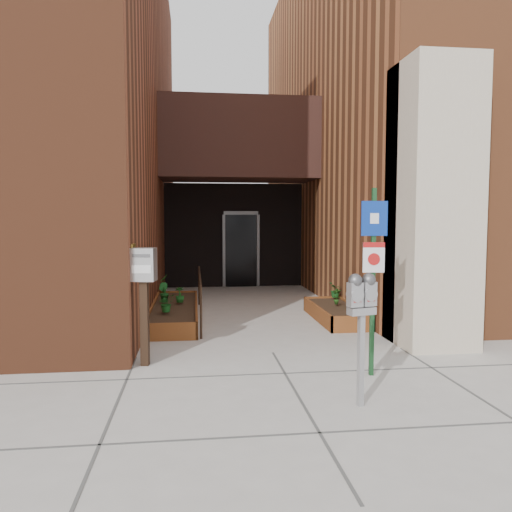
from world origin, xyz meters
name	(u,v)px	position (x,y,z in m)	size (l,w,h in m)	color
ground	(273,353)	(0.00, 0.00, 0.00)	(80.00, 80.00, 0.00)	#9E9991
architecture	(228,111)	(-0.18, 6.89, 4.98)	(20.00, 14.60, 10.00)	brown
planter_left	(175,312)	(-1.55, 2.70, 0.13)	(0.90, 3.60, 0.30)	maroon
planter_right	(336,313)	(1.60, 2.20, 0.13)	(0.80, 2.20, 0.30)	maroon
handrail	(200,282)	(-1.05, 2.65, 0.75)	(0.04, 3.34, 0.90)	black
parking_meter	(362,304)	(0.60, -2.19, 1.10)	(0.33, 0.19, 1.43)	#A2A2A5
sign_post	(373,261)	(1.08, -1.20, 1.46)	(0.32, 0.09, 2.38)	#163D1D
payment_dropbox	(144,281)	(-1.83, -0.40, 1.16)	(0.35, 0.29, 1.61)	black
shrub_left_a	(167,303)	(-1.66, 1.88, 0.46)	(0.29, 0.29, 0.33)	#19591D
shrub_left_b	(164,292)	(-1.78, 2.96, 0.50)	(0.22, 0.22, 0.40)	#19571F
shrub_left_c	(180,295)	(-1.45, 2.90, 0.46)	(0.18, 0.18, 0.32)	#18541A
shrub_left_d	(164,284)	(-1.85, 4.30, 0.50)	(0.22, 0.22, 0.41)	#205E1B
shrub_right_a	(351,297)	(1.85, 2.05, 0.47)	(0.20, 0.20, 0.35)	#16501A
shrub_right_b	(337,296)	(1.64, 2.28, 0.46)	(0.17, 0.17, 0.32)	#225117
shrub_right_c	(335,290)	(1.85, 3.10, 0.46)	(0.29, 0.29, 0.33)	#17501C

